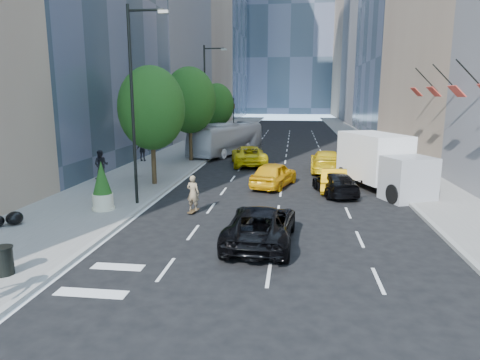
# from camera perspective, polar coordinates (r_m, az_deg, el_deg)

# --- Properties ---
(ground) EXTENTS (160.00, 160.00, 0.00)m
(ground) POSITION_cam_1_polar(r_m,az_deg,el_deg) (18.26, 1.46, -7.30)
(ground) COLOR black
(ground) RESTS_ON ground
(sidewalk_left) EXTENTS (6.00, 120.00, 0.15)m
(sidewalk_left) POSITION_cam_1_polar(r_m,az_deg,el_deg) (48.76, -5.54, 4.55)
(sidewalk_left) COLOR slate
(sidewalk_left) RESTS_ON ground
(sidewalk_right) EXTENTS (4.00, 120.00, 0.15)m
(sidewalk_right) POSITION_cam_1_polar(r_m,az_deg,el_deg) (48.28, 17.09, 4.03)
(sidewalk_right) COLOR slate
(sidewalk_right) RESTS_ON ground
(tower_right_far) EXTENTS (20.00, 24.00, 50.00)m
(tower_right_far) POSITION_cam_1_polar(r_m,az_deg,el_deg) (118.54, 18.12, 20.17)
(tower_right_far) COLOR gray
(tower_right_far) RESTS_ON ground
(lamp_near) EXTENTS (2.13, 0.22, 10.00)m
(lamp_near) POSITION_cam_1_polar(r_m,az_deg,el_deg) (22.68, -13.79, 10.98)
(lamp_near) COLOR black
(lamp_near) RESTS_ON sidewalk_left
(lamp_far) EXTENTS (2.13, 0.22, 10.00)m
(lamp_far) POSITION_cam_1_polar(r_m,az_deg,el_deg) (40.03, -4.45, 11.31)
(lamp_far) COLOR black
(lamp_far) RESTS_ON sidewalk_left
(tree_near) EXTENTS (4.20, 4.20, 7.46)m
(tree_near) POSITION_cam_1_polar(r_m,az_deg,el_deg) (27.70, -11.72, 9.34)
(tree_near) COLOR #322313
(tree_near) RESTS_ON sidewalk_left
(tree_mid) EXTENTS (4.50, 4.50, 7.99)m
(tree_mid) POSITION_cam_1_polar(r_m,az_deg,el_deg) (37.30, -6.72, 10.50)
(tree_mid) COLOR #322313
(tree_mid) RESTS_ON sidewalk_left
(tree_far) EXTENTS (3.90, 3.90, 6.92)m
(tree_far) POSITION_cam_1_polar(r_m,az_deg,el_deg) (50.03, -3.09, 9.98)
(tree_far) COLOR #322313
(tree_far) RESTS_ON sidewalk_left
(traffic_signal) EXTENTS (2.48, 0.53, 5.20)m
(traffic_signal) POSITION_cam_1_polar(r_m,az_deg,el_deg) (57.81, -0.86, 9.80)
(traffic_signal) COLOR black
(traffic_signal) RESTS_ON sidewalk_left
(facade_flags) EXTENTS (1.85, 13.30, 2.05)m
(facade_flags) POSITION_cam_1_polar(r_m,az_deg,el_deg) (28.64, 25.89, 10.95)
(facade_flags) COLOR black
(facade_flags) RESTS_ON ground
(skateboarder) EXTENTS (0.73, 0.55, 1.80)m
(skateboarder) POSITION_cam_1_polar(r_m,az_deg,el_deg) (21.38, -6.28, -2.07)
(skateboarder) COLOR #77664A
(skateboarder) RESTS_ON ground
(black_sedan_lincoln) EXTENTS (2.78, 5.59, 1.52)m
(black_sedan_lincoln) POSITION_cam_1_polar(r_m,az_deg,el_deg) (17.04, 2.81, -6.01)
(black_sedan_lincoln) COLOR black
(black_sedan_lincoln) RESTS_ON ground
(black_sedan_mercedes) EXTENTS (2.77, 4.88, 1.33)m
(black_sedan_mercedes) POSITION_cam_1_polar(r_m,az_deg,el_deg) (25.86, 12.58, -0.45)
(black_sedan_mercedes) COLOR black
(black_sedan_mercedes) RESTS_ON ground
(taxi_a) EXTENTS (3.18, 5.09, 1.62)m
(taxi_a) POSITION_cam_1_polar(r_m,az_deg,el_deg) (27.38, 4.55, 0.75)
(taxi_a) COLOR #DE9D0B
(taxi_a) RESTS_ON ground
(taxi_b) EXTENTS (1.85, 4.40, 1.41)m
(taxi_b) POSITION_cam_1_polar(r_m,az_deg,el_deg) (26.83, 12.40, 0.07)
(taxi_b) COLOR #F5A60C
(taxi_b) RESTS_ON ground
(taxi_c) EXTENTS (3.72, 6.26, 1.63)m
(taxi_c) POSITION_cam_1_polar(r_m,az_deg,el_deg) (35.76, 1.19, 3.30)
(taxi_c) COLOR #D4BB0B
(taxi_c) RESTS_ON ground
(taxi_d) EXTENTS (2.56, 5.80, 1.66)m
(taxi_d) POSITION_cam_1_polar(r_m,az_deg,el_deg) (33.19, 11.44, 2.47)
(taxi_d) COLOR gold
(taxi_d) RESTS_ON ground
(city_bus) EXTENTS (6.10, 11.24, 3.07)m
(city_bus) POSITION_cam_1_polar(r_m,az_deg,el_deg) (42.16, -1.71, 5.52)
(city_bus) COLOR silver
(city_bus) RESTS_ON ground
(box_truck) EXTENTS (4.99, 7.58, 3.42)m
(box_truck) POSITION_cam_1_polar(r_m,az_deg,el_deg) (27.55, 18.38, 2.23)
(box_truck) COLOR silver
(box_truck) RESTS_ON ground
(pedestrian_a) EXTENTS (1.08, 0.91, 1.98)m
(pedestrian_a) POSITION_cam_1_polar(r_m,az_deg,el_deg) (30.41, -18.02, 1.93)
(pedestrian_a) COLOR black
(pedestrian_a) RESTS_ON sidewalk_left
(pedestrian_b) EXTENTS (1.13, 0.50, 1.90)m
(pedestrian_b) POSITION_cam_1_polar(r_m,az_deg,el_deg) (37.81, -12.85, 3.90)
(pedestrian_b) COLOR black
(pedestrian_b) RESTS_ON sidewalk_left
(trash_can) EXTENTS (0.59, 0.59, 0.89)m
(trash_can) POSITION_cam_1_polar(r_m,az_deg,el_deg) (15.85, -29.00, -9.47)
(trash_can) COLOR black
(trash_can) RESTS_ON sidewalk_left
(planter_shrub) EXTENTS (1.02, 1.02, 2.45)m
(planter_shrub) POSITION_cam_1_polar(r_m,az_deg,el_deg) (22.35, -17.90, -0.87)
(planter_shrub) COLOR beige
(planter_shrub) RESTS_ON sidewalk_left
(garbage_bags) EXTENTS (1.21, 1.16, 0.60)m
(garbage_bags) POSITION_cam_1_polar(r_m,az_deg,el_deg) (21.50, -28.59, -4.63)
(garbage_bags) COLOR black
(garbage_bags) RESTS_ON sidewalk_left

